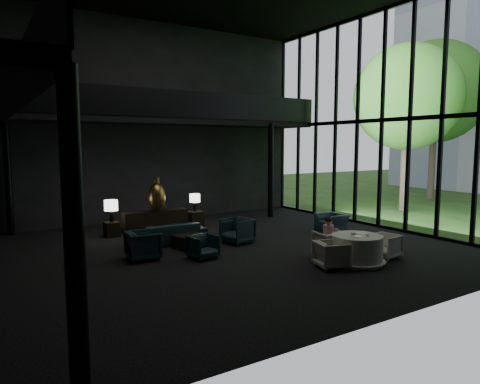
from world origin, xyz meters
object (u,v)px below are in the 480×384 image
table_lamp_left (111,206)px  lounge_armchair_east (237,228)px  dining_chair_north (331,242)px  dining_table (357,251)px  side_table_right (195,219)px  side_table_left (112,229)px  window_armchair (332,221)px  dining_chair_west (331,254)px  dining_chair_east (385,246)px  coffee_table (192,242)px  console (155,221)px  lounge_armchair_south (203,247)px  sofa (170,229)px  child (328,229)px  lounge_armchair_west (143,242)px  bronze_urn (157,197)px  table_lamp_right (195,199)px

table_lamp_left → lounge_armchair_east: size_ratio=0.77×
dining_chair_north → lounge_armchair_east: bearing=-56.0°
lounge_armchair_east → dining_table: (1.45, -3.64, -0.16)m
side_table_right → side_table_left: bearing=-177.5°
window_armchair → dining_chair_west: 4.66m
side_table_right → dining_table: size_ratio=0.39×
dining_chair_east → coffee_table: bearing=-139.4°
side_table_left → coffee_table: size_ratio=0.56×
console → window_armchair: size_ratio=2.61×
table_lamp_left → lounge_armchair_south: table_lamp_left is taller
table_lamp_left → sofa: (1.27, -1.99, -0.56)m
table_lamp_left → window_armchair: 7.70m
dining_chair_west → child: child is taller
lounge_armchair_east → console: bearing=-166.4°
lounge_armchair_south → lounge_armchair_west: bearing=142.9°
console → dining_table: dining_table is taller
side_table_right → dining_chair_west: 6.80m
lounge_armchair_south → console: bearing=78.1°
bronze_urn → dining_chair_east: bearing=-58.7°
side_table_left → lounge_armchair_west: bearing=-90.9°
dining_chair_north → table_lamp_left: bearing=-43.7°
console → dining_table: bearing=-66.4°
window_armchair → child: 3.44m
coffee_table → dining_chair_west: size_ratio=1.23×
console → table_lamp_right: table_lamp_right is taller
dining_chair_north → console: bearing=-55.6°
console → dining_chair_north: bearing=-64.7°
lounge_armchair_east → coffee_table: bearing=-108.0°
side_table_left → window_armchair: window_armchair is taller
side_table_left → lounge_armchair_east: (3.13, -3.06, 0.24)m
coffee_table → dining_chair_east: 5.55m
window_armchair → side_table_left: bearing=-113.7°
dining_chair_west → dining_chair_north: bearing=-26.5°
sofa → lounge_armchair_east: size_ratio=2.49×
lounge_armchair_south → dining_chair_east: bearing=-39.8°
table_lamp_left → dining_table: bearing=-55.6°
side_table_right → dining_chair_east: bearing=-70.3°
table_lamp_right → dining_chair_east: size_ratio=0.97×
bronze_urn → table_lamp_left: bronze_urn is taller
side_table_left → dining_chair_north: dining_chair_north is taller
bronze_urn → dining_chair_north: 6.52m
lounge_armchair_south → coffee_table: 1.26m
dining_chair_north → dining_chair_east: 1.47m
side_table_right → sofa: bearing=-132.0°
lounge_armchair_south → dining_chair_north: bearing=-38.3°
dining_chair_north → sofa: bearing=-41.6°
bronze_urn → lounge_armchair_west: (-1.65, -3.31, -0.79)m
sofa → child: size_ratio=3.85×
console → lounge_armchair_south: bearing=-93.1°
side_table_left → child: child is taller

